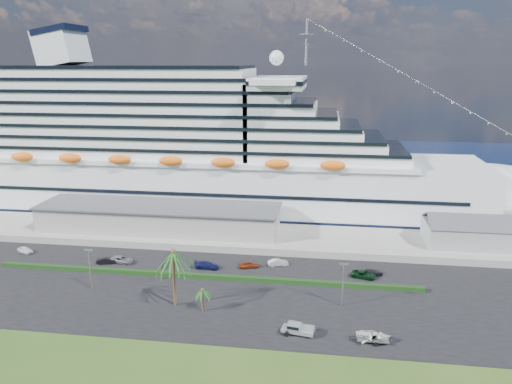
# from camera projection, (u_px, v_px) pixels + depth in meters

# --- Properties ---
(ground) EXTENTS (420.00, 420.00, 0.00)m
(ground) POSITION_uv_depth(u_px,v_px,m) (225.00, 320.00, 85.49)
(ground) COLOR #2A4F1A
(ground) RESTS_ON ground
(asphalt_lot) EXTENTS (140.00, 38.00, 0.12)m
(asphalt_lot) POSITION_uv_depth(u_px,v_px,m) (236.00, 292.00, 96.01)
(asphalt_lot) COLOR black
(asphalt_lot) RESTS_ON ground
(wharf) EXTENTS (240.00, 20.00, 1.80)m
(wharf) POSITION_uv_depth(u_px,v_px,m) (257.00, 237.00, 123.58)
(wharf) COLOR gray
(wharf) RESTS_ON ground
(water) EXTENTS (420.00, 160.00, 0.02)m
(water) POSITION_uv_depth(u_px,v_px,m) (286.00, 167.00, 210.01)
(water) COLOR #0B1532
(water) RESTS_ON ground
(cruise_ship) EXTENTS (191.00, 38.00, 54.00)m
(cruise_ship) POSITION_uv_depth(u_px,v_px,m) (195.00, 155.00, 145.48)
(cruise_ship) COLOR silver
(cruise_ship) RESTS_ON ground
(terminal_building) EXTENTS (61.00, 15.00, 6.30)m
(terminal_building) POSITION_uv_depth(u_px,v_px,m) (159.00, 217.00, 125.92)
(terminal_building) COLOR gray
(terminal_building) RESTS_ON wharf
(port_shed) EXTENTS (24.00, 12.31, 7.37)m
(port_shed) POSITION_uv_depth(u_px,v_px,m) (479.00, 233.00, 115.65)
(port_shed) COLOR gray
(port_shed) RESTS_ON wharf
(hedge) EXTENTS (88.00, 1.10, 0.90)m
(hedge) POSITION_uv_depth(u_px,v_px,m) (202.00, 276.00, 101.76)
(hedge) COLOR black
(hedge) RESTS_ON asphalt_lot
(lamp_post_left) EXTENTS (1.60, 0.35, 8.27)m
(lamp_post_left) POSITION_uv_depth(u_px,v_px,m) (90.00, 264.00, 95.59)
(lamp_post_left) COLOR gray
(lamp_post_left) RESTS_ON asphalt_lot
(lamp_post_right) EXTENTS (1.60, 0.35, 8.27)m
(lamp_post_right) POSITION_uv_depth(u_px,v_px,m) (343.00, 279.00, 89.09)
(lamp_post_right) COLOR gray
(lamp_post_right) RESTS_ON asphalt_lot
(palm_tall) EXTENTS (8.82, 8.82, 11.13)m
(palm_tall) POSITION_uv_depth(u_px,v_px,m) (173.00, 258.00, 88.35)
(palm_tall) COLOR #47301E
(palm_tall) RESTS_ON ground
(palm_short) EXTENTS (3.53, 3.53, 4.56)m
(palm_short) POSITION_uv_depth(u_px,v_px,m) (202.00, 293.00, 87.57)
(palm_short) COLOR #47301E
(palm_short) RESTS_ON ground
(parked_car_0) EXTENTS (4.43, 3.07, 1.40)m
(parked_car_0) POSITION_uv_depth(u_px,v_px,m) (25.00, 250.00, 115.28)
(parked_car_0) COLOR white
(parked_car_0) RESTS_ON asphalt_lot
(parked_car_1) EXTENTS (4.44, 2.59, 1.38)m
(parked_car_1) POSITION_uv_depth(u_px,v_px,m) (107.00, 261.00, 109.13)
(parked_car_1) COLOR black
(parked_car_1) RESTS_ON asphalt_lot
(parked_car_2) EXTENTS (5.50, 3.32, 1.43)m
(parked_car_2) POSITION_uv_depth(u_px,v_px,m) (122.00, 260.00, 109.57)
(parked_car_2) COLOR gray
(parked_car_2) RESTS_ON asphalt_lot
(parked_car_3) EXTENTS (5.43, 2.40, 1.55)m
(parked_car_3) POSITION_uv_depth(u_px,v_px,m) (207.00, 265.00, 106.49)
(parked_car_3) COLOR #171A50
(parked_car_3) RESTS_ON asphalt_lot
(parked_car_4) EXTENTS (4.57, 3.03, 1.44)m
(parked_car_4) POSITION_uv_depth(u_px,v_px,m) (249.00, 265.00, 106.86)
(parked_car_4) COLOR maroon
(parked_car_4) RESTS_ON asphalt_lot
(parked_car_5) EXTENTS (4.67, 2.81, 1.45)m
(parked_car_5) POSITION_uv_depth(u_px,v_px,m) (278.00, 263.00, 107.97)
(parked_car_5) COLOR silver
(parked_car_5) RESTS_ON asphalt_lot
(parked_car_6) EXTENTS (5.53, 3.66, 1.41)m
(parked_car_6) POSITION_uv_depth(u_px,v_px,m) (364.00, 275.00, 101.90)
(parked_car_6) COLOR black
(parked_car_6) RESTS_ON asphalt_lot
(parked_car_7) EXTENTS (4.78, 2.97, 1.29)m
(parked_car_7) POSITION_uv_depth(u_px,v_px,m) (372.00, 272.00, 103.14)
(parked_car_7) COLOR black
(parked_car_7) RESTS_ON asphalt_lot
(pickup_truck) EXTENTS (5.52, 2.77, 1.85)m
(pickup_truck) POSITION_uv_depth(u_px,v_px,m) (298.00, 329.00, 80.68)
(pickup_truck) COLOR black
(pickup_truck) RESTS_ON asphalt_lot
(boat_trailer) EXTENTS (6.16, 3.92, 1.78)m
(boat_trailer) POSITION_uv_depth(u_px,v_px,m) (373.00, 336.00, 78.21)
(boat_trailer) COLOR gray
(boat_trailer) RESTS_ON asphalt_lot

